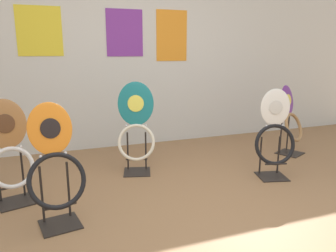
{
  "coord_description": "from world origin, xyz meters",
  "views": [
    {
      "loc": [
        -1.11,
        -1.88,
        1.28
      ],
      "look_at": [
        -0.02,
        1.08,
        0.55
      ],
      "focal_mm": 35.0,
      "sensor_mm": 36.0,
      "label": 1
    }
  ],
  "objects_px": {
    "toilet_seat_display_teal_sax": "(136,130)",
    "toilet_seat_display_woodgrain": "(10,156)",
    "toilet_seat_display_orange_sun": "(55,169)",
    "toilet_seat_display_purple_note": "(291,122)",
    "toilet_seat_display_white_plain": "(275,138)"
  },
  "relations": [
    {
      "from": "toilet_seat_display_purple_note",
      "to": "toilet_seat_display_white_plain",
      "type": "bearing_deg",
      "value": -140.15
    },
    {
      "from": "toilet_seat_display_purple_note",
      "to": "toilet_seat_display_teal_sax",
      "type": "xyz_separation_m",
      "value": [
        -1.99,
        0.04,
        0.05
      ]
    },
    {
      "from": "toilet_seat_display_purple_note",
      "to": "toilet_seat_display_woodgrain",
      "type": "distance_m",
      "value": 3.19
    },
    {
      "from": "toilet_seat_display_orange_sun",
      "to": "toilet_seat_display_teal_sax",
      "type": "height_order",
      "value": "toilet_seat_display_teal_sax"
    },
    {
      "from": "toilet_seat_display_white_plain",
      "to": "toilet_seat_display_purple_note",
      "type": "distance_m",
      "value": 0.94
    },
    {
      "from": "toilet_seat_display_orange_sun",
      "to": "toilet_seat_display_teal_sax",
      "type": "bearing_deg",
      "value": 46.05
    },
    {
      "from": "toilet_seat_display_white_plain",
      "to": "toilet_seat_display_woodgrain",
      "type": "bearing_deg",
      "value": 173.02
    },
    {
      "from": "toilet_seat_display_white_plain",
      "to": "toilet_seat_display_woodgrain",
      "type": "height_order",
      "value": "toilet_seat_display_white_plain"
    },
    {
      "from": "toilet_seat_display_orange_sun",
      "to": "toilet_seat_display_teal_sax",
      "type": "xyz_separation_m",
      "value": [
        0.83,
        0.87,
        0.02
      ]
    },
    {
      "from": "toilet_seat_display_orange_sun",
      "to": "toilet_seat_display_teal_sax",
      "type": "distance_m",
      "value": 1.2
    },
    {
      "from": "toilet_seat_display_white_plain",
      "to": "toilet_seat_display_purple_note",
      "type": "relative_size",
      "value": 1.06
    },
    {
      "from": "toilet_seat_display_teal_sax",
      "to": "toilet_seat_display_woodgrain",
      "type": "distance_m",
      "value": 1.23
    },
    {
      "from": "toilet_seat_display_purple_note",
      "to": "toilet_seat_display_teal_sax",
      "type": "distance_m",
      "value": 1.99
    },
    {
      "from": "toilet_seat_display_white_plain",
      "to": "toilet_seat_display_teal_sax",
      "type": "relative_size",
      "value": 0.95
    },
    {
      "from": "toilet_seat_display_teal_sax",
      "to": "toilet_seat_display_woodgrain",
      "type": "xyz_separation_m",
      "value": [
        -1.18,
        -0.34,
        -0.04
      ]
    }
  ]
}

